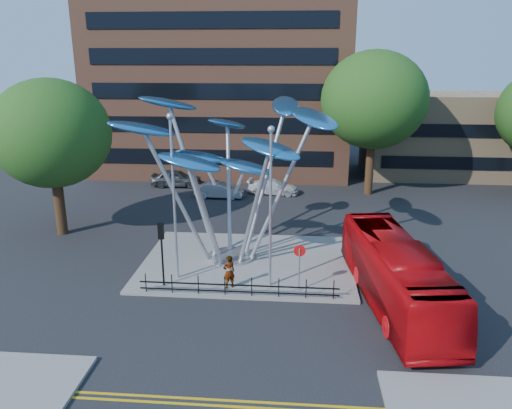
# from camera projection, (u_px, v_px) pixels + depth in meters

# --- Properties ---
(ground) EXTENTS (120.00, 120.00, 0.00)m
(ground) POSITION_uv_depth(u_px,v_px,m) (255.00, 316.00, 23.24)
(ground) COLOR black
(ground) RESTS_ON ground
(traffic_island) EXTENTS (12.00, 9.00, 0.15)m
(traffic_island) POSITION_uv_depth(u_px,v_px,m) (247.00, 262.00, 29.02)
(traffic_island) COLOR slate
(traffic_island) RESTS_ON ground
(double_yellow_near) EXTENTS (40.00, 0.12, 0.01)m
(double_yellow_near) POSITION_uv_depth(u_px,v_px,m) (241.00, 401.00, 17.52)
(double_yellow_near) COLOR gold
(double_yellow_near) RESTS_ON ground
(double_yellow_far) EXTENTS (40.00, 0.12, 0.01)m
(double_yellow_far) POSITION_uv_depth(u_px,v_px,m) (240.00, 407.00, 17.23)
(double_yellow_far) COLOR gold
(double_yellow_far) RESTS_ON ground
(brick_tower) EXTENTS (25.00, 15.00, 30.00)m
(brick_tower) POSITION_uv_depth(u_px,v_px,m) (223.00, 19.00, 49.89)
(brick_tower) COLOR brown
(brick_tower) RESTS_ON ground
(low_building_near) EXTENTS (15.00, 8.00, 8.00)m
(low_building_near) POSITION_uv_depth(u_px,v_px,m) (442.00, 135.00, 49.41)
(low_building_near) COLOR tan
(low_building_near) RESTS_ON ground
(tree_right) EXTENTS (8.80, 8.80, 12.11)m
(tree_right) POSITION_uv_depth(u_px,v_px,m) (374.00, 100.00, 41.25)
(tree_right) COLOR black
(tree_right) RESTS_ON ground
(tree_left) EXTENTS (7.60, 7.60, 10.32)m
(tree_left) POSITION_uv_depth(u_px,v_px,m) (51.00, 134.00, 31.93)
(tree_left) COLOR black
(tree_left) RESTS_ON ground
(leaf_sculpture) EXTENTS (12.72, 9.54, 9.51)m
(leaf_sculpture) POSITION_uv_depth(u_px,v_px,m) (229.00, 144.00, 27.79)
(leaf_sculpture) COLOR #9EA0A5
(leaf_sculpture) RESTS_ON traffic_island
(street_lamp_left) EXTENTS (0.36, 0.36, 8.80)m
(street_lamp_left) POSITION_uv_depth(u_px,v_px,m) (173.00, 184.00, 25.39)
(street_lamp_left) COLOR #9EA0A5
(street_lamp_left) RESTS_ON traffic_island
(street_lamp_right) EXTENTS (0.36, 0.36, 8.30)m
(street_lamp_right) POSITION_uv_depth(u_px,v_px,m) (271.00, 194.00, 24.58)
(street_lamp_right) COLOR #9EA0A5
(street_lamp_right) RESTS_ON traffic_island
(traffic_light_island) EXTENTS (0.28, 0.18, 3.42)m
(traffic_light_island) POSITION_uv_depth(u_px,v_px,m) (161.00, 241.00, 25.27)
(traffic_light_island) COLOR black
(traffic_light_island) RESTS_ON traffic_island
(no_entry_sign_island) EXTENTS (0.60, 0.10, 2.45)m
(no_entry_sign_island) POSITION_uv_depth(u_px,v_px,m) (299.00, 260.00, 24.95)
(no_entry_sign_island) COLOR #9EA0A5
(no_entry_sign_island) RESTS_ON traffic_island
(pedestrian_railing_front) EXTENTS (10.00, 0.06, 1.00)m
(pedestrian_railing_front) POSITION_uv_depth(u_px,v_px,m) (238.00, 288.00, 24.78)
(pedestrian_railing_front) COLOR black
(pedestrian_railing_front) RESTS_ON traffic_island
(red_bus) EXTENTS (4.17, 11.66, 3.18)m
(red_bus) POSITION_uv_depth(u_px,v_px,m) (395.00, 274.00, 23.95)
(red_bus) COLOR #B8080D
(red_bus) RESTS_ON ground
(pedestrian) EXTENTS (0.78, 0.70, 1.78)m
(pedestrian) POSITION_uv_depth(u_px,v_px,m) (229.00, 272.00, 25.45)
(pedestrian) COLOR gray
(pedestrian) RESTS_ON traffic_island
(parked_car_left) EXTENTS (4.61, 1.90, 1.56)m
(parked_car_left) POSITION_uv_depth(u_px,v_px,m) (176.00, 178.00, 45.69)
(parked_car_left) COLOR #393C40
(parked_car_left) RESTS_ON ground
(parked_car_mid) EXTENTS (4.11, 1.51, 1.34)m
(parked_car_mid) POSITION_uv_depth(u_px,v_px,m) (219.00, 190.00, 42.12)
(parked_car_mid) COLOR #ACAFB4
(parked_car_mid) RESTS_ON ground
(parked_car_right) EXTENTS (4.55, 2.15, 1.28)m
(parked_car_right) POSITION_uv_depth(u_px,v_px,m) (273.00, 187.00, 43.30)
(parked_car_right) COLOR silver
(parked_car_right) RESTS_ON ground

